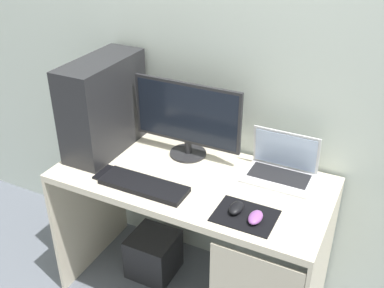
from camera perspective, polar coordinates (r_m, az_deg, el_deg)
wall_back at (r=2.26m, az=4.18°, el=11.73°), size 4.00×0.05×2.60m
desk at (r=2.28m, az=0.26°, el=-7.86°), size 1.33×0.64×0.77m
pc_tower at (r=2.37m, az=-11.00°, el=4.76°), size 0.21×0.50×0.49m
monitor at (r=2.27m, az=-0.62°, el=3.21°), size 0.57×0.19×0.40m
laptop at (r=2.22m, az=11.05°, el=-2.97°), size 0.32×0.22×0.22m
keyboard at (r=2.12m, az=-6.06°, el=-5.18°), size 0.42×0.14×0.02m
mousepad at (r=1.96m, az=6.67°, el=-8.91°), size 0.26×0.20×0.00m
mouse_left at (r=1.97m, az=5.57°, el=-7.96°), size 0.06×0.10×0.03m
mouse_right at (r=1.92m, az=7.95°, el=-9.09°), size 0.06×0.10×0.03m
cell_phone at (r=2.25m, az=-10.71°, el=-3.61°), size 0.07×0.13×0.01m
subwoofer at (r=2.73m, az=-4.83°, el=-13.56°), size 0.26×0.26×0.26m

